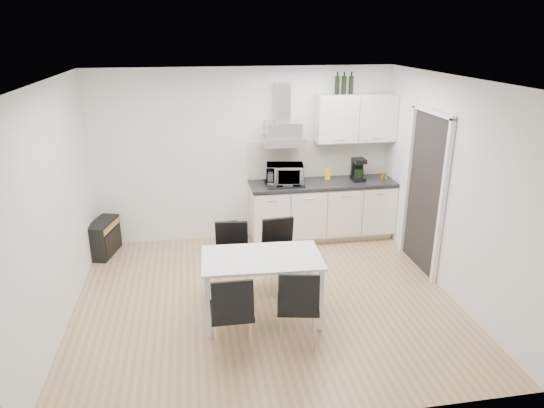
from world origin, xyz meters
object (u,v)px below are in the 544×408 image
at_px(chair_near_right, 298,305).
at_px(dining_table, 262,264).
at_px(chair_far_left, 232,261).
at_px(chair_near_left, 232,312).
at_px(guitar_amp, 104,238).
at_px(chair_far_right, 281,256).
at_px(kitchenette, 324,186).
at_px(floor_speaker, 233,230).

bearing_deg(chair_near_right, dining_table, 129.72).
bearing_deg(chair_near_right, chair_far_left, 128.24).
distance_m(dining_table, chair_near_right, 0.65).
distance_m(chair_near_left, chair_near_right, 0.68).
relative_size(chair_far_left, chair_near_right, 1.00).
bearing_deg(chair_near_left, guitar_amp, 122.87).
xyz_separation_m(chair_near_left, chair_near_right, (0.68, 0.01, 0.00)).
distance_m(dining_table, chair_far_right, 0.73).
distance_m(chair_far_left, guitar_amp, 2.24).
xyz_separation_m(kitchenette, guitar_amp, (-3.28, -0.08, -0.57)).
height_order(guitar_amp, floor_speaker, guitar_amp).
bearing_deg(guitar_amp, dining_table, -30.30).
height_order(chair_far_left, chair_far_right, same).
xyz_separation_m(dining_table, chair_far_left, (-0.28, 0.59, -0.22)).
xyz_separation_m(dining_table, floor_speaker, (-0.13, 2.25, -0.53)).
xyz_separation_m(chair_far_right, floor_speaker, (-0.46, 1.64, -0.31)).
height_order(dining_table, chair_near_left, chair_near_left).
height_order(chair_far_right, floor_speaker, chair_far_right).
height_order(kitchenette, guitar_amp, kitchenette).
bearing_deg(chair_far_left, kitchenette, -129.61).
height_order(kitchenette, chair_far_right, kitchenette).
height_order(dining_table, chair_near_right, chair_near_right).
distance_m(kitchenette, chair_far_right, 1.79).
relative_size(chair_near_left, chair_near_right, 1.00).
bearing_deg(dining_table, chair_near_left, -122.35).
relative_size(chair_far_right, chair_near_left, 1.00).
relative_size(chair_near_right, guitar_amp, 1.33).
bearing_deg(chair_far_right, chair_far_left, -2.43).
xyz_separation_m(chair_near_right, floor_speaker, (-0.42, 2.79, -0.31)).
distance_m(chair_far_right, floor_speaker, 1.73).
distance_m(chair_near_left, floor_speaker, 2.83).
bearing_deg(chair_far_left, floor_speaker, -88.91).
distance_m(chair_far_left, chair_near_left, 1.14).
relative_size(dining_table, chair_far_right, 1.52).
bearing_deg(floor_speaker, chair_far_left, -107.81).
xyz_separation_m(kitchenette, floor_speaker, (-1.40, 0.17, -0.70)).
distance_m(chair_near_left, guitar_amp, 3.03).
height_order(kitchenette, chair_near_right, kitchenette).
relative_size(guitar_amp, floor_speaker, 2.48).
bearing_deg(kitchenette, chair_far_right, -122.39).
bearing_deg(chair_near_left, chair_far_left, 85.19).
xyz_separation_m(dining_table, chair_near_right, (0.29, -0.54, -0.22)).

